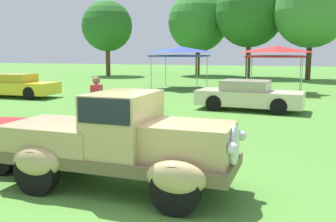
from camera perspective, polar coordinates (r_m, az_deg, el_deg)
The scene contains 11 objects.
ground_plane at distance 6.21m, azimuth -3.40°, elevation -13.60°, with size 120.00×120.00×0.00m, color #4C8433.
feature_pickup_truck at distance 6.60m, azimuth -7.28°, elevation -4.42°, with size 4.23×1.91×1.70m.
show_car_yellow at distance 21.33m, azimuth -21.79°, elevation 3.56°, with size 4.15×1.75×1.22m.
show_car_cream at distance 15.76m, azimuth 12.06°, elevation 2.30°, with size 4.39×2.12×1.22m.
spectator_by_row at distance 10.85m, azimuth -10.69°, elevation 1.05°, with size 0.31×0.44×1.69m.
canopy_tent_left_field at distance 24.66m, azimuth 1.87°, elevation 9.09°, with size 3.28×3.28×2.71m.
canopy_tent_center_field at distance 22.88m, azimuth 15.99°, elevation 8.76°, with size 3.22×3.22×2.71m.
treeline_far_left at distance 38.14m, azimuth -9.19°, elevation 12.56°, with size 4.92×4.92×7.30m.
treeline_mid_left at distance 38.34m, azimuth 4.58°, elevation 13.30°, with size 5.94×5.94×8.26m.
treeline_center at distance 36.00m, azimuth 12.25°, elevation 14.27°, with size 6.19×6.19×8.93m.
treeline_mid_right at distance 34.23m, azimuth 20.88°, elevation 13.96°, with size 6.07×6.07×8.73m.
Camera 1 is at (2.06, -5.35, 2.39)m, focal length 40.30 mm.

